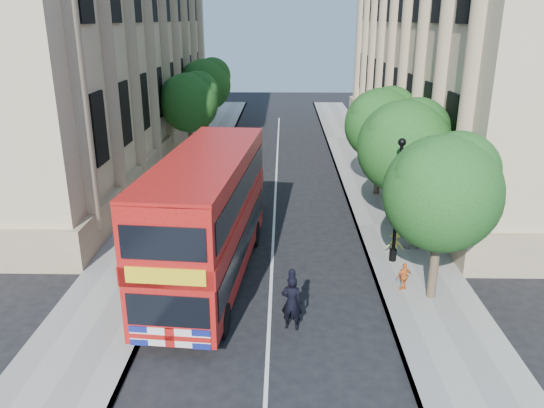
# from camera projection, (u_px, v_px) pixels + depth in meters

# --- Properties ---
(ground) EXTENTS (120.00, 120.00, 0.00)m
(ground) POSITION_uv_depth(u_px,v_px,m) (268.00, 345.00, 16.47)
(ground) COLOR black
(ground) RESTS_ON ground
(pavement_right) EXTENTS (3.50, 80.00, 0.12)m
(pavement_right) POSITION_uv_depth(u_px,v_px,m) (392.00, 226.00, 25.77)
(pavement_right) COLOR gray
(pavement_right) RESTS_ON ground
(pavement_left) EXTENTS (3.50, 80.00, 0.12)m
(pavement_left) POSITION_uv_depth(u_px,v_px,m) (157.00, 224.00, 26.00)
(pavement_left) COLOR gray
(pavement_left) RESTS_ON ground
(building_right) EXTENTS (12.00, 38.00, 18.00)m
(building_right) POSITION_uv_depth(u_px,v_px,m) (481.00, 28.00, 35.87)
(building_right) COLOR tan
(building_right) RESTS_ON ground
(building_left) EXTENTS (12.00, 38.00, 18.00)m
(building_left) POSITION_uv_depth(u_px,v_px,m) (77.00, 28.00, 36.42)
(building_left) COLOR tan
(building_left) RESTS_ON ground
(tree_right_near) EXTENTS (4.00, 4.00, 6.08)m
(tree_right_near) POSITION_uv_depth(u_px,v_px,m) (444.00, 187.00, 17.81)
(tree_right_near) COLOR #473828
(tree_right_near) RESTS_ON ground
(tree_right_mid) EXTENTS (4.20, 4.20, 6.37)m
(tree_right_mid) POSITION_uv_depth(u_px,v_px,m) (406.00, 142.00, 23.41)
(tree_right_mid) COLOR #473828
(tree_right_mid) RESTS_ON ground
(tree_right_far) EXTENTS (4.00, 4.00, 6.15)m
(tree_right_far) POSITION_uv_depth(u_px,v_px,m) (382.00, 120.00, 29.12)
(tree_right_far) COLOR #473828
(tree_right_far) RESTS_ON ground
(tree_left_far) EXTENTS (4.00, 4.00, 6.30)m
(tree_left_far) POSITION_uv_depth(u_px,v_px,m) (189.00, 99.00, 35.91)
(tree_left_far) COLOR #473828
(tree_left_far) RESTS_ON ground
(tree_left_back) EXTENTS (4.20, 4.20, 6.65)m
(tree_left_back) POSITION_uv_depth(u_px,v_px,m) (206.00, 82.00, 43.37)
(tree_left_back) COLOR #473828
(tree_left_back) RESTS_ON ground
(lamp_post) EXTENTS (0.32, 0.32, 5.16)m
(lamp_post) POSITION_uv_depth(u_px,v_px,m) (397.00, 206.00, 21.20)
(lamp_post) COLOR black
(lamp_post) RESTS_ON pavement_right
(double_decker_bus) EXTENTS (3.69, 10.74, 4.87)m
(double_decker_bus) POSITION_uv_depth(u_px,v_px,m) (208.00, 215.00, 19.74)
(double_decker_bus) COLOR #A30E0B
(double_decker_bus) RESTS_ON ground
(box_van) EXTENTS (2.09, 4.89, 2.77)m
(box_van) POSITION_uv_depth(u_px,v_px,m) (238.00, 194.00, 26.37)
(box_van) COLOR black
(box_van) RESTS_ON ground
(police_constable) EXTENTS (0.76, 0.57, 1.89)m
(police_constable) POSITION_uv_depth(u_px,v_px,m) (292.00, 303.00, 17.09)
(police_constable) COLOR black
(police_constable) RESTS_ON ground
(woman_pedestrian) EXTENTS (0.84, 0.68, 1.64)m
(woman_pedestrian) POSITION_uv_depth(u_px,v_px,m) (411.00, 230.00, 22.96)
(woman_pedestrian) COLOR beige
(woman_pedestrian) RESTS_ON pavement_right
(child_a) EXTENTS (0.67, 0.46, 1.06)m
(child_a) POSITION_uv_depth(u_px,v_px,m) (404.00, 276.00, 19.46)
(child_a) COLOR orange
(child_a) RESTS_ON pavement_right
(child_b) EXTENTS (0.75, 0.48, 1.10)m
(child_b) POSITION_uv_depth(u_px,v_px,m) (395.00, 245.00, 22.14)
(child_b) COLOR #E2DD4D
(child_b) RESTS_ON pavement_right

